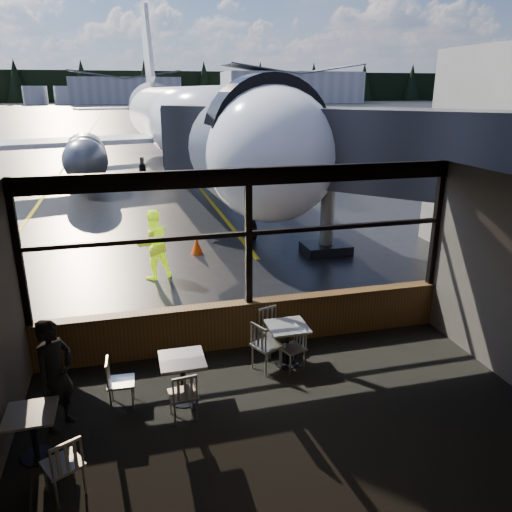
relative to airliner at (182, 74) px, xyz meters
name	(u,v)px	position (x,y,z in m)	size (l,w,h in m)	color
ground_plane	(130,111)	(-1.18, 100.55, -5.59)	(520.00, 520.00, 0.00)	black
carpet_floor	(299,441)	(-1.18, -22.45, -5.58)	(8.00, 6.00, 0.01)	black
ceiling	(306,204)	(-1.18, -22.45, -2.09)	(8.00, 6.00, 0.04)	#38332D
wall_back	(432,506)	(-1.18, -25.45, -3.84)	(8.00, 0.04, 3.50)	#4E463F
window_sill	(249,324)	(-1.18, -19.45, -5.14)	(8.00, 0.28, 0.90)	#4C3117
window_header	(248,177)	(-1.18, -19.45, -2.24)	(8.00, 0.18, 0.30)	black
mullion_left	(18,255)	(-5.13, -19.45, -3.39)	(0.12, 0.12, 2.60)	black
mullion_centre	(249,239)	(-1.18, -19.45, -3.39)	(0.12, 0.12, 2.60)	black
mullion_right	(436,225)	(2.77, -19.45, -3.39)	(0.12, 0.12, 2.60)	black
window_transom	(248,233)	(-1.18, -19.45, -3.29)	(8.00, 0.10, 0.08)	black
airliner	(182,74)	(0.00, 0.00, 0.00)	(30.50, 36.60, 11.18)	white
jet_bridge	(321,178)	(2.42, -13.95, -3.33)	(8.49, 10.38, 4.53)	#2B2B2E
cafe_table_near	(287,345)	(-0.68, -20.33, -5.20)	(0.71, 0.71, 0.78)	#ACA79E
cafe_table_mid	(183,380)	(-2.66, -21.03, -5.20)	(0.71, 0.71, 0.78)	#A19B94
cafe_table_left	(34,435)	(-4.78, -21.83, -5.23)	(0.66, 0.66, 0.72)	#ADA89F
chair_near_e	(292,349)	(-0.64, -20.52, -5.18)	(0.44, 0.44, 0.82)	#B9B5A7
chair_near_w	(267,346)	(-1.09, -20.43, -5.12)	(0.52, 0.52, 0.95)	#B2ADA1
chair_near_n	(273,332)	(-0.81, -19.88, -5.14)	(0.49, 0.49, 0.90)	#ADA79C
chair_mid_s	(183,395)	(-2.71, -21.50, -5.16)	(0.47, 0.47, 0.86)	#AFA99E
chair_mid_w	(121,383)	(-3.62, -20.92, -5.16)	(0.47, 0.47, 0.85)	#BDB7AA
chair_left_s	(63,465)	(-4.32, -22.63, -5.15)	(0.49, 0.49, 0.89)	#B9B3A7
passenger	(55,375)	(-4.51, -21.21, -4.72)	(0.64, 0.42, 1.75)	black
ground_crew	(153,244)	(-2.74, -15.19, -4.66)	(0.91, 0.71, 1.87)	#BFF219
cone_nose	(197,246)	(-1.36, -13.41, -5.34)	(0.37, 0.37, 0.51)	#F06107
cone_wing	(73,179)	(-6.07, 0.17, -5.34)	(0.36, 0.36, 0.50)	#F33E07
hangar_mid	(126,89)	(-1.18, 165.55, -0.59)	(38.00, 15.00, 10.00)	silver
hangar_right	(291,86)	(58.82, 158.55, 0.41)	(50.00, 20.00, 12.00)	silver
fuel_tank_a	(35,95)	(-31.18, 162.55, -2.59)	(8.00, 8.00, 6.00)	silver
fuel_tank_b	(66,95)	(-21.18, 162.55, -2.59)	(8.00, 8.00, 6.00)	silver
fuel_tank_c	(97,95)	(-11.18, 162.55, -2.59)	(8.00, 8.00, 6.00)	silver
treeline	(125,86)	(-1.18, 190.55, 0.41)	(360.00, 3.00, 12.00)	black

